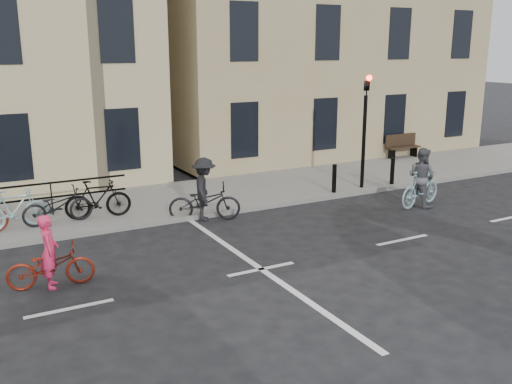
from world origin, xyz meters
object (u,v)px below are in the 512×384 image
traffic_light (365,117)px  cyclist_pink (50,262)px  bench (402,145)px  cyclist_dark (204,196)px  cyclist_grey (421,183)px

traffic_light → cyclist_pink: 10.95m
bench → cyclist_dark: (-10.62, -3.83, 0.01)m
cyclist_dark → cyclist_pink: bearing=144.5°
traffic_light → cyclist_dark: bearing=-175.7°
cyclist_pink → cyclist_dark: cyclist_dark is taller
bench → cyclist_pink: size_ratio=0.92×
cyclist_pink → cyclist_grey: bearing=-76.1°
traffic_light → cyclist_grey: traffic_light is taller
bench → cyclist_grey: bearing=-128.0°
cyclist_dark → traffic_light: bearing=-62.3°
cyclist_pink → cyclist_dark: (4.49, 2.71, 0.17)m
bench → cyclist_dark: size_ratio=0.77×
bench → cyclist_dark: bearing=-160.2°
traffic_light → cyclist_dark: traffic_light is taller
cyclist_dark → bench: bearing=-46.7°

